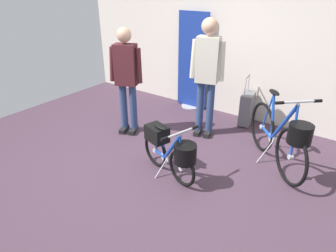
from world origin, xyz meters
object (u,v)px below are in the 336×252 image
folding_bike_foreground (170,149)px  visitor_near_wall (207,71)px  floor_banner_stand (192,67)px  rolling_suitcase (247,108)px  display_bike_left (281,137)px  visitor_browsing (126,76)px

folding_bike_foreground → visitor_near_wall: 1.41m
floor_banner_stand → visitor_near_wall: size_ratio=0.99×
floor_banner_stand → folding_bike_foreground: bearing=-64.9°
visitor_near_wall → rolling_suitcase: size_ratio=2.11×
display_bike_left → visitor_browsing: visitor_browsing is taller
folding_bike_foreground → display_bike_left: display_bike_left is taller
folding_bike_foreground → floor_banner_stand: bearing=115.1°
visitor_browsing → rolling_suitcase: size_ratio=1.94×
floor_banner_stand → rolling_suitcase: bearing=-6.2°
folding_bike_foreground → visitor_browsing: visitor_browsing is taller
floor_banner_stand → visitor_browsing: (-0.27, -1.45, 0.14)m
visitor_near_wall → rolling_suitcase: bearing=60.1°
floor_banner_stand → visitor_near_wall: bearing=-48.1°
display_bike_left → floor_banner_stand: bearing=149.9°
visitor_near_wall → rolling_suitcase: 1.10m
floor_banner_stand → display_bike_left: (1.99, -1.15, -0.31)m
display_bike_left → visitor_browsing: 2.32m
display_bike_left → folding_bike_foreground: bearing=-137.7°
visitor_browsing → rolling_suitcase: visitor_browsing is taller
floor_banner_stand → rolling_suitcase: floor_banner_stand is taller
floor_banner_stand → visitor_browsing: size_ratio=1.07×
display_bike_left → rolling_suitcase: 1.34m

